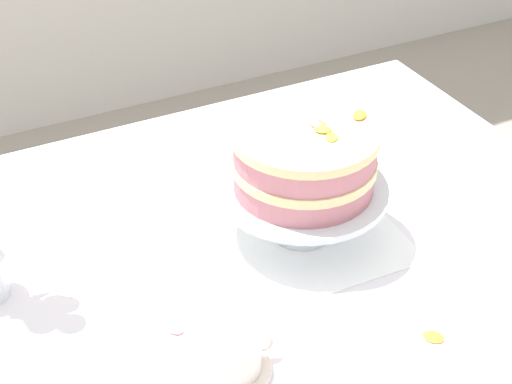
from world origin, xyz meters
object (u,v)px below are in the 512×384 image
at_px(layer_cake, 304,158).
at_px(teacup, 234,358).
at_px(dining_table, 230,306).
at_px(cake_stand, 303,195).

relative_size(layer_cake, teacup, 2.04).
bearing_deg(dining_table, cake_stand, 9.41).
xyz_separation_m(cake_stand, teacup, (-0.24, -0.24, -0.06)).
xyz_separation_m(dining_table, layer_cake, (0.15, 0.03, 0.25)).
bearing_deg(teacup, cake_stand, 44.13).
distance_m(layer_cake, teacup, 0.36).
height_order(dining_table, cake_stand, cake_stand).
bearing_deg(teacup, layer_cake, 44.11).
height_order(layer_cake, teacup, layer_cake).
bearing_deg(teacup, dining_table, 66.63).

